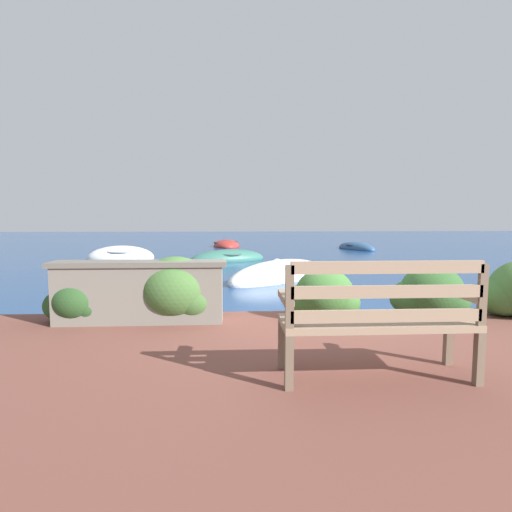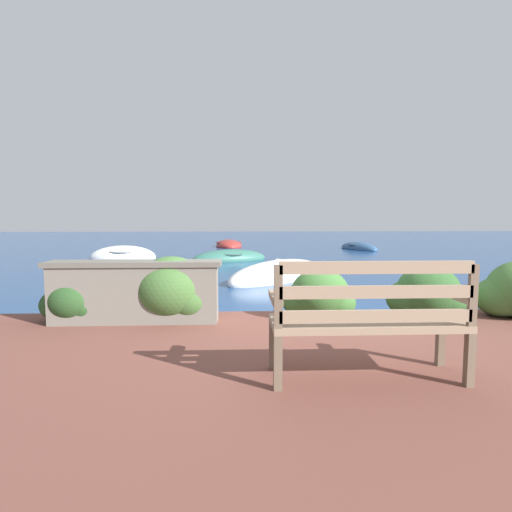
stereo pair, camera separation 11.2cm
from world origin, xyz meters
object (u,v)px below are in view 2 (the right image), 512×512
object	(u,v)px
rowboat_outer	(359,248)
rowboat_distant	(229,246)
rowboat_nearest	(281,277)
mooring_buoy	(278,265)
rowboat_mid	(230,259)
park_bench	(369,317)
rowboat_far	(123,257)

from	to	relation	value
rowboat_outer	rowboat_distant	distance (m)	6.49
rowboat_outer	rowboat_distant	size ratio (longest dim) A/B	1.04
rowboat_nearest	mooring_buoy	world-z (taller)	rowboat_nearest
rowboat_distant	rowboat_outer	bearing A→B (deg)	-115.19
rowboat_nearest	mooring_buoy	size ratio (longest dim) A/B	7.42
rowboat_nearest	rowboat_outer	xyz separation A→B (m)	(4.65, 9.13, -0.02)
mooring_buoy	rowboat_outer	bearing A→B (deg)	56.07
rowboat_mid	rowboat_distant	distance (m)	6.89
park_bench	rowboat_outer	distance (m)	16.26
rowboat_distant	rowboat_nearest	bearing A→B (deg)	-178.88
rowboat_mid	mooring_buoy	xyz separation A→B (m)	(1.49, -1.84, 0.01)
rowboat_mid	rowboat_far	size ratio (longest dim) A/B	1.19
park_bench	mooring_buoy	world-z (taller)	park_bench
rowboat_far	rowboat_outer	size ratio (longest dim) A/B	0.86
park_bench	mooring_buoy	xyz separation A→B (m)	(0.21, 8.92, -0.64)
rowboat_distant	rowboat_mid	bearing A→B (deg)	175.05
rowboat_distant	mooring_buoy	world-z (taller)	rowboat_distant
park_bench	rowboat_outer	world-z (taller)	park_bench
rowboat_nearest	rowboat_distant	size ratio (longest dim) A/B	1.14
rowboat_far	rowboat_outer	distance (m)	10.61
rowboat_outer	mooring_buoy	xyz separation A→B (m)	(-4.47, -6.65, 0.01)
rowboat_distant	mooring_buoy	size ratio (longest dim) A/B	6.51
rowboat_nearest	rowboat_outer	bearing A→B (deg)	21.24
park_bench	rowboat_mid	world-z (taller)	park_bench
rowboat_mid	rowboat_outer	xyz separation A→B (m)	(5.96, 4.80, -0.01)
rowboat_nearest	rowboat_outer	world-z (taller)	rowboat_nearest
park_bench	rowboat_nearest	distance (m)	6.46
park_bench	rowboat_mid	xyz separation A→B (m)	(-1.29, 10.76, -0.64)
park_bench	rowboat_outer	size ratio (longest dim) A/B	0.53
rowboat_mid	rowboat_far	bearing A→B (deg)	-31.85
rowboat_nearest	mooring_buoy	xyz separation A→B (m)	(0.18, 2.48, -0.00)
rowboat_outer	park_bench	bearing A→B (deg)	146.92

